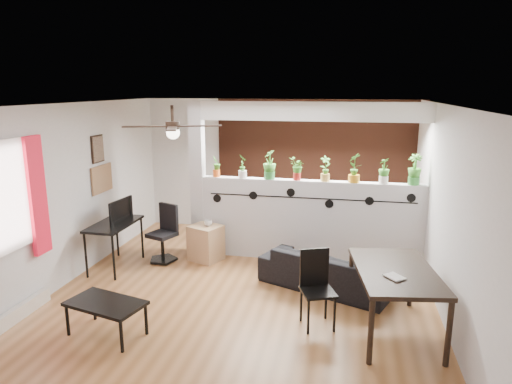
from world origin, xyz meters
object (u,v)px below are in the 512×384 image
cube_shelf (206,243)px  computer_desk (114,227)px  potted_plant_4 (325,168)px  potted_plant_1 (243,165)px  potted_plant_7 (415,169)px  folding_chair (316,281)px  potted_plant_6 (384,170)px  coffee_table (106,305)px  ceiling_fan (173,128)px  office_chair (165,237)px  potted_plant_3 (297,168)px  cup (208,223)px  dining_table (395,276)px  potted_plant_2 (270,164)px  sofa (326,270)px  potted_plant_0 (216,166)px  potted_plant_5 (355,167)px

cube_shelf → computer_desk: computer_desk is taller
potted_plant_4 → cube_shelf: 2.32m
potted_plant_1 → potted_plant_7: bearing=0.0°
computer_desk → folding_chair: size_ratio=1.10×
potted_plant_6 → coffee_table: potted_plant_6 is taller
ceiling_fan → office_chair: (-0.73, 1.27, -1.90)m
potted_plant_3 → cup: 1.71m
office_chair → ceiling_fan: bearing=-60.0°
office_chair → folding_chair: 3.04m
office_chair → dining_table: size_ratio=0.60×
potted_plant_2 → sofa: potted_plant_2 is taller
sofa → dining_table: size_ratio=1.15×
potted_plant_1 → ceiling_fan: bearing=-104.7°
potted_plant_2 → dining_table: 2.95m
potted_plant_0 → folding_chair: bearing=-48.7°
ceiling_fan → potted_plant_1: 2.01m
potted_plant_4 → coffee_table: 3.86m
cube_shelf → computer_desk: 1.49m
potted_plant_7 → cup: (-3.21, -0.35, -0.96)m
potted_plant_6 → cube_shelf: potted_plant_6 is taller
potted_plant_1 → potted_plant_3: 0.90m
potted_plant_1 → potted_plant_2: size_ratio=0.83×
cup → potted_plant_7: bearing=6.2°
potted_plant_4 → potted_plant_7: (1.35, 0.00, 0.03)m
potted_plant_0 → folding_chair: 2.96m
office_chair → cube_shelf: bearing=15.1°
potted_plant_0 → potted_plant_5: (2.26, -0.00, 0.06)m
office_chair → potted_plant_5: bearing=9.9°
potted_plant_7 → folding_chair: potted_plant_7 is taller
potted_plant_2 → potted_plant_3: bearing=0.0°
folding_chair → computer_desk: bearing=160.6°
potted_plant_4 → sofa: 1.68m
dining_table → coffee_table: bearing=-167.1°
potted_plant_0 → potted_plant_4: 1.81m
potted_plant_7 → folding_chair: bearing=-122.1°
potted_plant_1 → potted_plant_5: size_ratio=0.83×
potted_plant_6 → folding_chair: potted_plant_6 is taller
computer_desk → potted_plant_3: bearing=19.0°
ceiling_fan → dining_table: ceiling_fan is taller
potted_plant_3 → cup: size_ratio=2.85×
potted_plant_0 → dining_table: size_ratio=0.23×
dining_table → ceiling_fan: bearing=173.6°
potted_plant_0 → cube_shelf: bearing=-106.2°
coffee_table → cube_shelf: bearing=81.0°
potted_plant_6 → office_chair: potted_plant_6 is taller
potted_plant_3 → folding_chair: 2.37m
potted_plant_0 → cup: size_ratio=2.79×
folding_chair → potted_plant_4: bearing=91.0°
potted_plant_6 → coffee_table: 4.46m
potted_plant_4 → ceiling_fan: bearing=-135.4°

